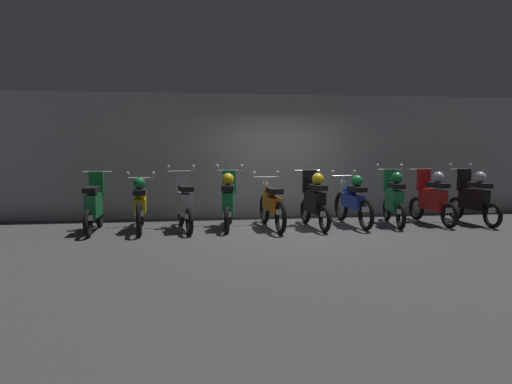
% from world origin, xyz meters
% --- Properties ---
extents(ground_plane, '(80.00, 80.00, 0.00)m').
position_xyz_m(ground_plane, '(0.00, 0.00, 0.00)').
color(ground_plane, '#424244').
extents(back_wall, '(16.00, 0.30, 2.88)m').
position_xyz_m(back_wall, '(0.00, 2.16, 1.44)').
color(back_wall, '#9EA0A3').
rests_on(back_wall, ground).
extents(motorbike_slot_0, '(0.56, 1.68, 1.18)m').
position_xyz_m(motorbike_slot_0, '(-3.97, 0.52, 0.52)').
color(motorbike_slot_0, black).
rests_on(motorbike_slot_0, ground).
extents(motorbike_slot_1, '(0.59, 1.95, 1.15)m').
position_xyz_m(motorbike_slot_1, '(-3.09, 0.56, 0.53)').
color(motorbike_slot_1, black).
rests_on(motorbike_slot_1, ground).
extents(motorbike_slot_2, '(0.58, 1.67, 1.29)m').
position_xyz_m(motorbike_slot_2, '(-2.21, 0.50, 0.53)').
color(motorbike_slot_2, black).
rests_on(motorbike_slot_2, ground).
extents(motorbike_slot_3, '(0.59, 1.68, 1.29)m').
position_xyz_m(motorbike_slot_3, '(-1.32, 0.58, 0.57)').
color(motorbike_slot_3, black).
rests_on(motorbike_slot_3, ground).
extents(motorbike_slot_4, '(0.59, 1.95, 1.15)m').
position_xyz_m(motorbike_slot_4, '(-0.44, 0.45, 0.49)').
color(motorbike_slot_4, black).
rests_on(motorbike_slot_4, ground).
extents(motorbike_slot_5, '(0.56, 1.68, 1.18)m').
position_xyz_m(motorbike_slot_5, '(0.44, 0.40, 0.57)').
color(motorbike_slot_5, black).
rests_on(motorbike_slot_5, ground).
extents(motorbike_slot_6, '(0.59, 1.95, 1.15)m').
position_xyz_m(motorbike_slot_6, '(1.32, 0.57, 0.53)').
color(motorbike_slot_6, black).
rests_on(motorbike_slot_6, ground).
extents(motorbike_slot_7, '(0.58, 1.67, 1.29)m').
position_xyz_m(motorbike_slot_7, '(2.21, 0.51, 0.57)').
color(motorbike_slot_7, black).
rests_on(motorbike_slot_7, ground).
extents(motorbike_slot_8, '(0.56, 1.68, 1.18)m').
position_xyz_m(motorbike_slot_8, '(3.09, 0.53, 0.57)').
color(motorbike_slot_8, black).
rests_on(motorbike_slot_8, ground).
extents(motorbike_slot_9, '(0.59, 1.68, 1.29)m').
position_xyz_m(motorbike_slot_9, '(3.97, 0.41, 0.57)').
color(motorbike_slot_9, black).
rests_on(motorbike_slot_9, ground).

